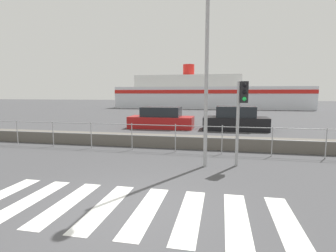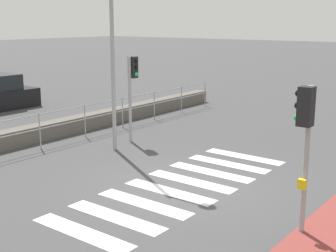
{
  "view_description": "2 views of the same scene",
  "coord_description": "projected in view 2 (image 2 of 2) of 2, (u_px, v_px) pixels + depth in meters",
  "views": [
    {
      "loc": [
        1.8,
        -4.91,
        2.39
      ],
      "look_at": [
        0.39,
        2.0,
        1.5
      ],
      "focal_mm": 28.0,
      "sensor_mm": 36.0,
      "label": 1
    },
    {
      "loc": [
        -8.7,
        -6.2,
        3.87
      ],
      "look_at": [
        0.7,
        1.0,
        1.2
      ],
      "focal_mm": 50.0,
      "sensor_mm": 36.0,
      "label": 2
    }
  ],
  "objects": [
    {
      "name": "ground_plane",
      "position": [
        183.0,
        185.0,
        11.26
      ],
      "size": [
        160.0,
        160.0,
        0.0
      ],
      "primitive_type": "plane",
      "color": "#424244"
    },
    {
      "name": "crosswalk",
      "position": [
        181.0,
        186.0,
        11.18
      ],
      "size": [
        6.75,
        2.4,
        0.01
      ],
      "color": "silver",
      "rests_on": "ground_plane"
    },
    {
      "name": "seawall",
      "position": [
        23.0,
        136.0,
        14.94
      ],
      "size": [
        20.66,
        0.55,
        0.54
      ],
      "color": "#605B54",
      "rests_on": "ground_plane"
    },
    {
      "name": "harbor_fence",
      "position": [
        40.0,
        125.0,
        14.32
      ],
      "size": [
        18.63,
        0.04,
        1.14
      ],
      "color": "#9EA0A3",
      "rests_on": "ground_plane"
    },
    {
      "name": "traffic_light_near",
      "position": [
        305.0,
        131.0,
        8.05
      ],
      "size": [
        0.34,
        0.32,
        2.79
      ],
      "color": "#9EA0A3",
      "rests_on": "ground_plane"
    },
    {
      "name": "traffic_light_far",
      "position": [
        132.0,
        80.0,
        14.94
      ],
      "size": [
        0.34,
        0.32,
        2.76
      ],
      "color": "#9EA0A3",
      "rests_on": "ground_plane"
    },
    {
      "name": "streetlamp",
      "position": [
        117.0,
        12.0,
        13.33
      ],
      "size": [
        0.32,
        1.33,
        6.71
      ],
      "color": "#9EA0A3",
      "rests_on": "ground_plane"
    }
  ]
}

